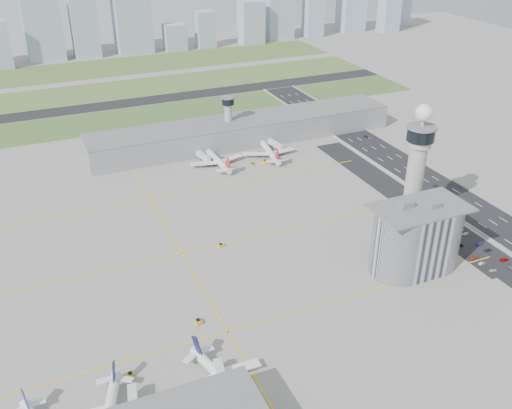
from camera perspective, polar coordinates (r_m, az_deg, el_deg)
name	(u,v)px	position (r m, az deg, el deg)	size (l,w,h in m)	color
ground	(287,267)	(258.69, 3.12, -6.30)	(1000.00, 1000.00, 0.00)	#9B9890
grass_strip_0	(132,118)	(446.37, -12.32, 8.44)	(480.00, 50.00, 0.08)	#476630
grass_strip_1	(112,91)	(516.75, -14.17, 10.94)	(480.00, 60.00, 0.08)	#576D33
grass_strip_2	(96,69)	(593.06, -15.67, 12.94)	(480.00, 70.00, 0.08)	#4D6731
runway	(122,104)	(480.91, -13.30, 9.77)	(480.00, 22.00, 0.10)	black
highway	(485,217)	(320.34, 21.89, -1.18)	(28.00, 500.00, 0.10)	black
barrier_left	(464,222)	(310.95, 20.05, -1.62)	(0.60, 500.00, 1.20)	#9E9E99
barrier_right	(505,211)	(329.56, 23.66, -0.60)	(0.60, 500.00, 1.20)	#9E9E99
landside_road	(460,236)	(298.19, 19.72, -3.02)	(18.00, 260.00, 0.08)	black
parking_lot	(474,249)	(289.84, 20.97, -4.21)	(20.00, 44.00, 0.10)	black
taxiway_line_h_0	(228,332)	(224.13, -2.81, -12.63)	(260.00, 0.60, 0.01)	yellow
taxiway_line_h_1	(182,253)	(270.11, -7.40, -4.87)	(260.00, 0.60, 0.01)	yellow
taxiway_line_h_2	(150,199)	(320.76, -10.53, 0.56)	(260.00, 0.60, 0.01)	yellow
taxiway_line_v	(182,253)	(270.11, -7.40, -4.87)	(0.60, 260.00, 0.01)	yellow
control_tower	(417,164)	(283.24, 15.77, 3.96)	(14.00, 14.00, 64.50)	#ADAAA5
secondary_tower	(228,116)	(384.50, -2.78, 8.82)	(8.60, 8.60, 31.90)	#ADAAA5
admin_building	(416,238)	(260.17, 15.73, -3.23)	(42.00, 24.00, 33.50)	#B2B2B7
terminal_pier	(244,130)	(389.93, -1.25, 7.42)	(210.00, 32.00, 15.80)	gray
airplane_near_c	(223,375)	(200.58, -3.28, -16.65)	(36.67, 31.17, 10.27)	white
airplane_far_a	(216,155)	(356.49, -4.01, 4.93)	(41.43, 35.22, 11.60)	white
airplane_far_b	(269,147)	(368.29, 1.28, 5.78)	(41.12, 34.95, 11.51)	white
jet_bridge_near_2	(225,394)	(197.88, -3.13, -18.39)	(14.00, 3.00, 5.70)	silver
jet_bridge_far_0	(198,155)	(365.93, -5.81, 4.99)	(14.00, 3.00, 5.70)	silver
jet_bridge_far_1	(269,143)	(382.60, 1.35, 6.19)	(14.00, 3.00, 5.70)	silver
tug_0	(130,374)	(211.16, -12.47, -16.25)	(1.99, 2.90, 1.68)	gold
tug_1	(216,364)	(210.67, -4.05, -15.62)	(1.90, 2.77, 1.61)	yellow
tug_2	(198,321)	(228.34, -5.82, -11.54)	(2.30, 3.34, 1.94)	gold
tug_3	(221,245)	(272.85, -3.56, -4.08)	(2.03, 2.96, 1.72)	gold
tug_4	(252,164)	(356.02, -0.38, 4.09)	(1.90, 2.76, 1.60)	#D19305
tug_5	(265,161)	(358.68, 0.92, 4.32)	(2.51, 3.65, 2.12)	#E5B502
car_lot_0	(493,270)	(276.45, 22.60, -6.10)	(1.35, 3.36, 1.14)	silver
car_lot_1	(482,263)	(279.45, 21.69, -5.49)	(1.35, 3.87, 1.27)	#949495
car_lot_2	(475,257)	(282.74, 21.02, -4.95)	(2.01, 4.35, 1.21)	#AA4523
car_lot_3	(459,245)	(289.57, 19.68, -3.86)	(1.65, 4.05, 1.18)	black
car_lot_4	(453,243)	(290.67, 19.13, -3.64)	(1.32, 3.28, 1.12)	navy
car_lot_5	(440,232)	(297.69, 17.91, -2.62)	(1.26, 3.62, 1.19)	silver
car_lot_7	(504,259)	(286.32, 23.59, -5.05)	(1.81, 4.46, 1.29)	#A50A05
car_lot_8	(488,250)	(290.81, 22.20, -4.21)	(1.53, 3.81, 1.30)	#29282F
car_lot_9	(480,244)	(294.38, 21.52, -3.66)	(1.35, 3.88, 1.28)	navy
car_lot_10	(465,234)	(300.38, 20.20, -2.76)	(1.80, 3.90, 1.08)	white
car_lot_11	(460,230)	(302.34, 19.74, -2.44)	(1.74, 4.28, 1.24)	#A0A7AD
car_hw_1	(437,186)	(344.16, 17.63, 1.75)	(1.30, 3.72, 1.23)	black
car_hw_2	(366,137)	(406.48, 10.95, 6.68)	(1.81, 3.93, 1.09)	navy
car_hw_4	(308,113)	(447.10, 5.25, 9.09)	(1.36, 3.39, 1.16)	gray
skyline_bldg_7	(43,29)	(638.08, -20.53, 16.11)	(35.76, 28.61, 61.22)	#9EADC1
skyline_bldg_8	(83,16)	(634.60, -16.94, 17.61)	(26.33, 21.06, 83.39)	#9EADC1
skyline_bldg_9	(132,23)	(645.18, -12.28, 17.35)	(36.96, 29.57, 62.11)	#9EADC1
skyline_bldg_10	(175,37)	(650.17, -8.11, 16.22)	(23.01, 18.41, 27.75)	#9EADC1
skyline_bldg_11	(205,29)	(658.82, -5.09, 17.04)	(20.22, 16.18, 38.97)	#9EADC1
skyline_bldg_12	(251,22)	(675.02, -0.50, 17.76)	(26.14, 20.92, 46.89)	#9EADC1
skyline_bldg_13	(278,3)	(698.82, 2.21, 19.53)	(32.26, 25.81, 81.20)	#9EADC1
skyline_bldg_14	(314,7)	(713.49, 5.79, 19.09)	(21.59, 17.28, 68.75)	#9EADC1
skyline_bldg_15	(352,5)	(751.13, 9.54, 19.11)	(30.25, 24.20, 63.40)	#9EADC1
skyline_bldg_16	(390,1)	(758.41, 13.28, 19.17)	(23.04, 18.43, 71.56)	#9EADC1
skyline_bldg_17	(400,9)	(803.98, 14.21, 18.45)	(22.64, 18.11, 41.06)	#9EADC1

